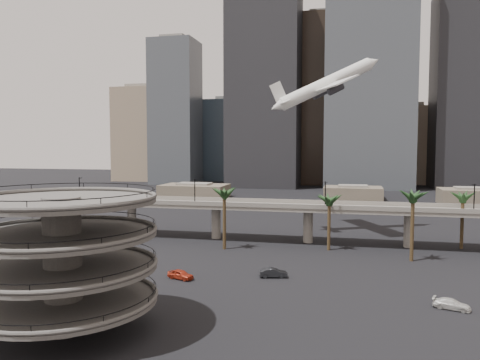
% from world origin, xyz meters
% --- Properties ---
extents(ground, '(700.00, 700.00, 0.00)m').
position_xyz_m(ground, '(0.00, 0.00, 0.00)').
color(ground, black).
rests_on(ground, ground).
extents(parking_ramp, '(22.20, 22.20, 17.35)m').
position_xyz_m(parking_ramp, '(-13.00, -4.00, 9.84)').
color(parking_ramp, '#4B4946').
rests_on(parking_ramp, ground).
extents(overpass, '(130.00, 9.30, 14.70)m').
position_xyz_m(overpass, '(0.00, 55.00, 7.34)').
color(overpass, slate).
rests_on(overpass, ground).
extents(palm_trees, '(54.40, 18.40, 14.00)m').
position_xyz_m(palm_trees, '(21.48, 47.47, 11.30)').
color(palm_trees, '#48351F').
rests_on(palm_trees, ground).
extents(low_buildings, '(135.00, 27.50, 6.80)m').
position_xyz_m(low_buildings, '(6.89, 142.30, 2.86)').
color(low_buildings, brown).
rests_on(low_buildings, ground).
extents(skyline, '(269.00, 86.00, 131.17)m').
position_xyz_m(skyline, '(15.11, 217.08, 48.01)').
color(skyline, '#85705C').
rests_on(skyline, ground).
extents(airborne_jet, '(28.48, 27.27, 16.14)m').
position_xyz_m(airborne_jet, '(13.92, 68.93, 37.69)').
color(airborne_jet, white).
rests_on(airborne_jet, ground).
extents(car_a, '(5.00, 3.27, 1.58)m').
position_xyz_m(car_a, '(-7.27, 20.28, 0.79)').
color(car_a, '#AE2F18').
rests_on(car_a, ground).
extents(car_b, '(5.01, 2.72, 1.57)m').
position_xyz_m(car_b, '(7.71, 24.75, 0.78)').
color(car_b, black).
rests_on(car_b, ground).
extents(car_c, '(5.23, 3.40, 1.41)m').
position_xyz_m(car_c, '(33.83, 14.90, 0.70)').
color(car_c, silver).
rests_on(car_c, ground).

